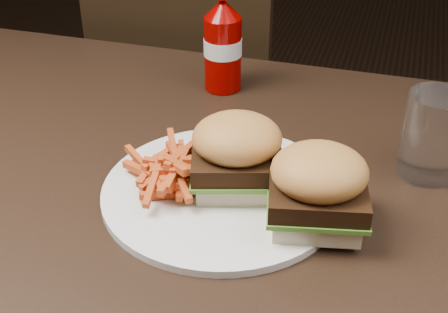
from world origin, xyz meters
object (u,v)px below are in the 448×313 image
(dining_table, at_px, (224,204))
(tumbler, at_px, (432,136))
(plate, at_px, (222,192))
(ketchup_bottle, at_px, (223,53))
(chair_far, at_px, (204,131))

(dining_table, height_order, tumbler, tumbler)
(plate, xyz_separation_m, ketchup_bottle, (-0.08, 0.28, 0.06))
(chair_far, relative_size, plate, 1.35)
(chair_far, bearing_deg, tumbler, 130.42)
(ketchup_bottle, bearing_deg, dining_table, -72.92)
(ketchup_bottle, bearing_deg, chair_far, 113.17)
(dining_table, relative_size, ketchup_bottle, 10.19)
(plate, bearing_deg, ketchup_bottle, 106.46)
(chair_far, relative_size, ketchup_bottle, 3.37)
(chair_far, relative_size, tumbler, 3.47)
(ketchup_bottle, bearing_deg, tumbler, -26.61)
(dining_table, relative_size, tumbler, 10.50)
(tumbler, bearing_deg, ketchup_bottle, 153.39)
(dining_table, bearing_deg, tumbler, 25.61)
(dining_table, bearing_deg, chair_far, 110.66)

